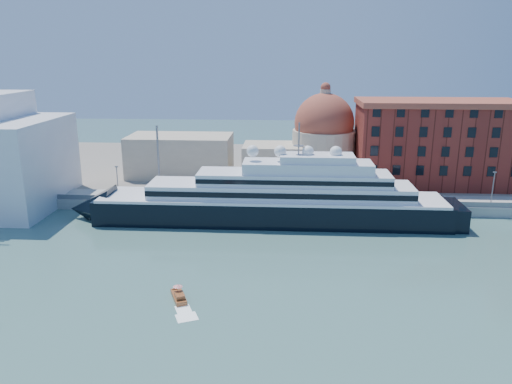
{
  "coord_description": "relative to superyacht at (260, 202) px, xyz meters",
  "views": [
    {
      "loc": [
        11.71,
        -85.33,
        37.61
      ],
      "look_at": [
        5.03,
        18.0,
        8.45
      ],
      "focal_mm": 35.0,
      "sensor_mm": 36.0,
      "label": 1
    }
  ],
  "objects": [
    {
      "name": "church",
      "position": [
        0.82,
        34.72,
        6.29
      ],
      "size": [
        66.0,
        18.0,
        25.5
      ],
      "color": "beige",
      "rests_on": "land"
    },
    {
      "name": "warehouse",
      "position": [
        46.43,
        29.0,
        9.17
      ],
      "size": [
        43.0,
        19.0,
        23.25
      ],
      "color": "maroon",
      "rests_on": "land"
    },
    {
      "name": "lamp_posts",
      "position": [
        -18.24,
        9.27,
        5.23
      ],
      "size": [
        120.8,
        2.4,
        18.0
      ],
      "color": "slate",
      "rests_on": "quay"
    },
    {
      "name": "water_taxi",
      "position": [
        -10.57,
        -38.26,
        -4.03
      ],
      "size": [
        3.59,
        5.37,
        2.43
      ],
      "rotation": [
        0.0,
        0.0,
        0.41
      ],
      "color": "brown",
      "rests_on": "ground"
    },
    {
      "name": "service_barge",
      "position": [
        -60.14,
        -2.82,
        -3.77
      ],
      "size": [
        13.74,
        8.32,
        2.93
      ],
      "rotation": [
        0.0,
        0.0,
        -0.33
      ],
      "color": "white",
      "rests_on": "ground"
    },
    {
      "name": "quay",
      "position": [
        -5.57,
        11.0,
        -3.37
      ],
      "size": [
        180.0,
        10.0,
        2.5
      ],
      "primitive_type": "cube",
      "color": "gray",
      "rests_on": "ground"
    },
    {
      "name": "superyacht",
      "position": [
        0.0,
        0.0,
        0.0
      ],
      "size": [
        89.49,
        12.41,
        26.74
      ],
      "color": "black",
      "rests_on": "ground"
    },
    {
      "name": "ground",
      "position": [
        -5.57,
        -23.0,
        -4.62
      ],
      "size": [
        400.0,
        400.0,
        0.0
      ],
      "primitive_type": "plane",
      "color": "#3A6561",
      "rests_on": "ground"
    },
    {
      "name": "land",
      "position": [
        -5.57,
        52.0,
        -3.62
      ],
      "size": [
        260.0,
        72.0,
        2.0
      ],
      "primitive_type": "cube",
      "color": "slate",
      "rests_on": "ground"
    },
    {
      "name": "quay_fence",
      "position": [
        -5.57,
        6.5,
        -1.52
      ],
      "size": [
        180.0,
        0.1,
        1.2
      ],
      "primitive_type": "cube",
      "color": "slate",
      "rests_on": "quay"
    }
  ]
}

